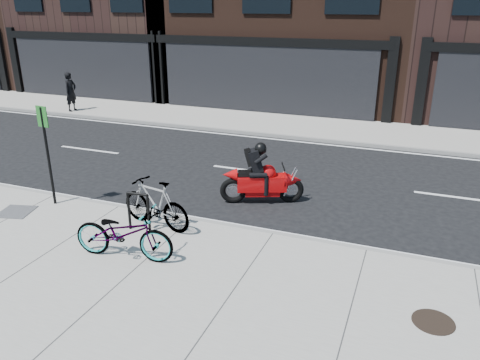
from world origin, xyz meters
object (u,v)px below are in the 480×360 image
at_px(motorcycle, 266,178).
at_px(bicycle_front, 124,233).
at_px(manhole_cover, 433,322).
at_px(utility_grate, 16,212).
at_px(sign_post, 47,147).
at_px(pedestrian, 71,92).
at_px(bike_rack, 138,208).
at_px(bicycle_rear, 155,203).

bearing_deg(motorcycle, bicycle_front, -135.44).
relative_size(bicycle_front, manhole_cover, 3.09).
distance_m(motorcycle, utility_grate, 6.14).
bearing_deg(utility_grate, sign_post, 55.69).
distance_m(utility_grate, sign_post, 1.73).
bearing_deg(pedestrian, bike_rack, -132.94).
height_order(bike_rack, bicycle_front, bicycle_front).
height_order(motorcycle, pedestrian, pedestrian).
height_order(bicycle_rear, manhole_cover, bicycle_rear).
distance_m(bicycle_front, utility_grate, 3.83).
xyz_separation_m(manhole_cover, utility_grate, (-9.38, 0.82, 0.00)).
bearing_deg(bike_rack, pedestrian, 135.68).
relative_size(motorcycle, sign_post, 0.83).
relative_size(pedestrian, sign_post, 0.71).
distance_m(bicycle_front, pedestrian, 14.52).
xyz_separation_m(bicycle_rear, manhole_cover, (5.81, -1.37, -0.55)).
height_order(bicycle_front, motorcycle, motorcycle).
bearing_deg(manhole_cover, utility_grate, 175.02).
bearing_deg(bike_rack, bicycle_front, -70.94).
xyz_separation_m(bike_rack, utility_grate, (-3.31, -0.27, -0.52)).
height_order(pedestrian, utility_grate, pedestrian).
xyz_separation_m(bicycle_rear, pedestrian, (-9.87, 9.10, 0.32)).
bearing_deg(pedestrian, utility_grate, -145.48).
height_order(bicycle_front, sign_post, sign_post).
bearing_deg(pedestrian, manhole_cover, -122.36).
bearing_deg(manhole_cover, motorcycle, 136.57).
distance_m(bike_rack, utility_grate, 3.36).
height_order(bicycle_front, bicycle_rear, bicycle_rear).
xyz_separation_m(pedestrian, manhole_cover, (15.68, -10.47, -0.87)).
bearing_deg(sign_post, motorcycle, 31.61).
relative_size(bike_rack, motorcycle, 0.44).
relative_size(utility_grate, sign_post, 0.30).
bearing_deg(bicycle_rear, manhole_cover, 88.28).
distance_m(bicycle_rear, pedestrian, 13.43).
xyz_separation_m(bike_rack, sign_post, (-2.79, 0.49, 0.95)).
bearing_deg(bicycle_front, sign_post, 55.73).
relative_size(bike_rack, bicycle_front, 0.44).
relative_size(bicycle_front, sign_post, 0.83).
distance_m(bike_rack, motorcycle, 3.41).
distance_m(pedestrian, sign_post, 11.23).
relative_size(motorcycle, pedestrian, 1.16).
bearing_deg(bicycle_rear, pedestrian, -121.08).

